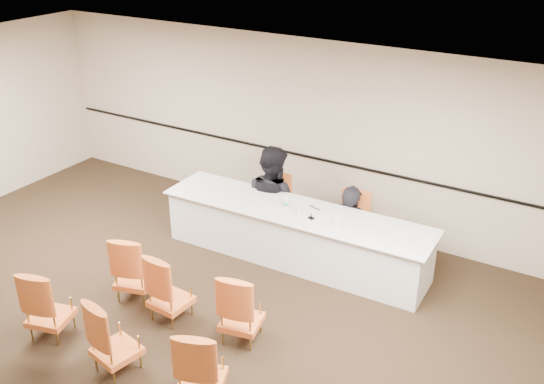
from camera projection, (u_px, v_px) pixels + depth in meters
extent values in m
plane|color=black|center=(142.00, 344.00, 7.32)|extent=(10.00, 10.00, 0.00)
plane|color=white|center=(115.00, 105.00, 6.03)|extent=(10.00, 10.00, 0.00)
cube|color=#B3A28D|center=(302.00, 131.00, 9.77)|extent=(10.00, 0.04, 3.00)
cube|color=black|center=(300.00, 155.00, 9.91)|extent=(9.80, 0.04, 0.03)
imported|color=black|center=(349.00, 235.00, 9.16)|extent=(0.63, 0.45, 1.65)
imported|color=black|center=(273.00, 204.00, 9.66)|extent=(1.14, 1.01, 1.96)
cube|color=silver|center=(315.00, 215.00, 8.59)|extent=(0.31, 0.24, 0.00)
cylinder|color=silver|center=(299.00, 212.00, 8.58)|extent=(0.08, 0.08, 0.10)
cylinder|color=silver|center=(337.00, 222.00, 8.26)|extent=(0.11, 0.11, 0.14)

